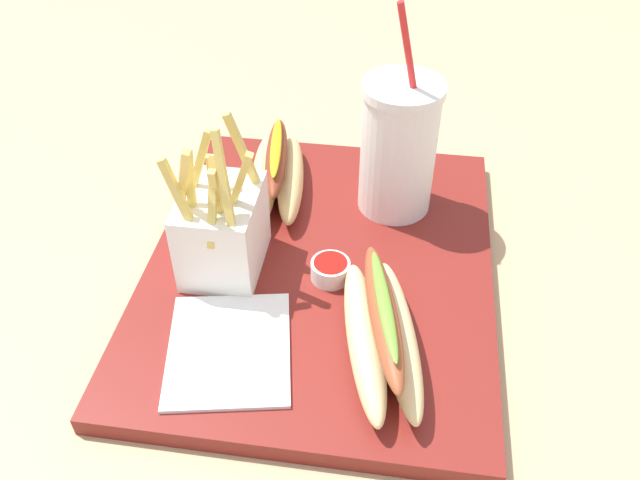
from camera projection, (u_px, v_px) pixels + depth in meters
name	position (u px, v px, depth m)	size (l,w,h in m)	color
ground_plane	(320.00, 282.00, 0.71)	(2.40, 2.40, 0.02)	tan
food_tray	(320.00, 269.00, 0.70)	(0.44, 0.35, 0.02)	maroon
soda_cup	(398.00, 147.00, 0.71)	(0.09, 0.09, 0.24)	white
fries_basket	(222.00, 229.00, 0.66)	(0.10, 0.08, 0.17)	white
hot_dog_1	(277.00, 173.00, 0.77)	(0.17, 0.08, 0.06)	#DBB775
hot_dog_2	(382.00, 332.00, 0.59)	(0.19, 0.10, 0.07)	#E5C689
ketchup_cup_1	(330.00, 269.00, 0.67)	(0.04, 0.04, 0.02)	white
ketchup_cup_2	(408.00, 158.00, 0.81)	(0.03, 0.03, 0.02)	white
napkin_stack	(229.00, 349.00, 0.60)	(0.13, 0.11, 0.00)	white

